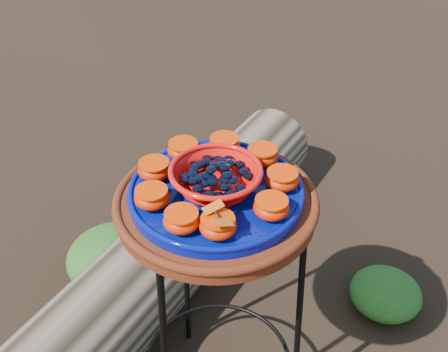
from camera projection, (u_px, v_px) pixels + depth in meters
name	position (u px, v px, depth m)	size (l,w,h in m)	color
plant_stand	(217.00, 315.00, 1.43)	(0.44, 0.44, 0.70)	black
terracotta_saucer	(216.00, 204.00, 1.21)	(0.43, 0.43, 0.04)	#4B1408
cobalt_plate	(216.00, 194.00, 1.19)	(0.37, 0.37, 0.02)	#041554
red_bowl	(216.00, 179.00, 1.17)	(0.19, 0.19, 0.05)	red
glass_gems	(216.00, 165.00, 1.15)	(0.14, 0.14, 0.02)	black
orange_half_0	(218.00, 226.00, 1.06)	(0.07, 0.07, 0.04)	#B00000
orange_half_1	(271.00, 208.00, 1.11)	(0.07, 0.07, 0.04)	#B00000
orange_half_2	(282.00, 180.00, 1.18)	(0.07, 0.07, 0.04)	#B00000
orange_half_3	(262.00, 156.00, 1.25)	(0.07, 0.07, 0.04)	#B00000
orange_half_4	(224.00, 145.00, 1.29)	(0.07, 0.07, 0.04)	#B00000
orange_half_5	(183.00, 150.00, 1.27)	(0.07, 0.07, 0.04)	#B00000
orange_half_6	(154.00, 170.00, 1.21)	(0.07, 0.07, 0.04)	#B00000
orange_half_7	(152.00, 198.00, 1.13)	(0.07, 0.07, 0.04)	#B00000
orange_half_8	(182.00, 221.00, 1.08)	(0.07, 0.07, 0.04)	#B00000
butterfly	(218.00, 215.00, 1.05)	(0.09, 0.05, 0.02)	#BF4A10
driftwood_log	(167.00, 255.00, 1.88)	(1.63, 0.43, 0.31)	black
foliage_right	(386.00, 292.00, 1.87)	(0.24, 0.24, 0.12)	#134817
foliage_back	(115.00, 256.00, 1.97)	(0.34, 0.34, 0.17)	#134817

